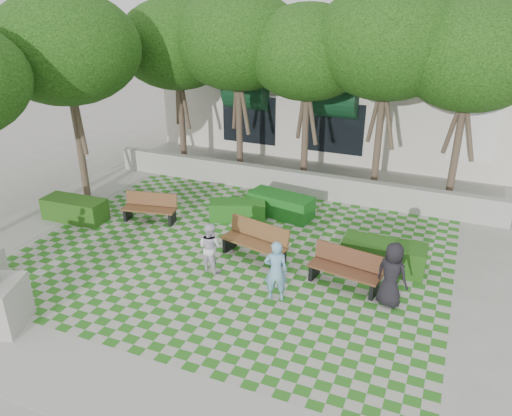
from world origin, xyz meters
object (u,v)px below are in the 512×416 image
at_px(bench_east, 345,269).
at_px(person_dark, 392,275).
at_px(bench_west, 150,208).
at_px(person_white, 210,247).
at_px(hedge_midleft, 238,210).
at_px(hedge_east, 383,255).
at_px(hedge_midright, 281,205).
at_px(bench_mid, 255,242).
at_px(hedge_west, 75,209).
at_px(person_blue, 276,271).

distance_m(bench_east, person_dark, 1.33).
distance_m(bench_west, person_white, 3.93).
relative_size(hedge_midleft, person_dark, 1.10).
relative_size(bench_west, person_white, 1.31).
xyz_separation_m(bench_west, hedge_midleft, (2.63, 1.24, -0.13)).
distance_m(bench_east, hedge_east, 1.49).
xyz_separation_m(hedge_midright, person_dark, (4.25, -3.86, 0.45)).
bearing_deg(bench_west, hedge_midleft, 14.42).
height_order(hedge_east, hedge_midright, hedge_east).
xyz_separation_m(bench_east, bench_mid, (-2.73, 0.45, 0.03)).
bearing_deg(person_white, bench_west, -20.48).
bearing_deg(bench_mid, person_white, -113.82).
bearing_deg(hedge_west, bench_west, 21.06).
bearing_deg(hedge_west, person_white, -11.40).
distance_m(hedge_east, hedge_midright, 4.39).
height_order(hedge_midleft, person_white, person_white).
bearing_deg(bench_west, hedge_west, -169.75).
relative_size(hedge_midright, person_blue, 1.36).
relative_size(bench_east, person_white, 1.38).
bearing_deg(hedge_west, person_dark, -4.81).
relative_size(hedge_west, person_dark, 1.28).
distance_m(hedge_midleft, person_blue, 4.85).
bearing_deg(bench_west, bench_east, -22.04).
bearing_deg(hedge_midleft, person_dark, -28.88).
bearing_deg(person_blue, hedge_midleft, -72.70).
relative_size(hedge_midright, hedge_west, 1.03).
height_order(hedge_east, person_dark, person_dark).
height_order(person_dark, person_white, person_dark).
bearing_deg(person_blue, hedge_east, -149.65).
xyz_separation_m(bench_east, hedge_midright, (-3.05, 3.44, -0.09)).
relative_size(bench_west, person_dark, 1.11).
relative_size(hedge_midleft, hedge_west, 0.86).
bearing_deg(person_blue, bench_west, -44.73).
bearing_deg(person_white, hedge_midleft, -66.69).
distance_m(bench_west, person_blue, 6.09).
xyz_separation_m(bench_mid, person_dark, (3.94, -0.87, 0.33)).
bearing_deg(person_white, bench_east, -157.93).
bearing_deg(person_white, person_dark, -165.59).
xyz_separation_m(bench_west, person_blue, (5.47, -2.66, 0.36)).
xyz_separation_m(bench_east, hedge_east, (0.77, 1.27, -0.09)).
distance_m(hedge_midright, person_blue, 5.01).
xyz_separation_m(bench_east, hedge_midleft, (-4.29, 2.61, -0.15)).
distance_m(bench_mid, hedge_midright, 3.01).
xyz_separation_m(hedge_west, person_blue, (7.83, -1.75, 0.43)).
bearing_deg(hedge_west, hedge_midleft, 23.29).
relative_size(person_blue, person_white, 1.13).
bearing_deg(person_white, hedge_midright, -86.17).
xyz_separation_m(bench_mid, bench_west, (-4.19, 0.92, -0.05)).
distance_m(bench_mid, bench_west, 4.29).
xyz_separation_m(bench_mid, person_blue, (1.28, -1.74, 0.30)).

